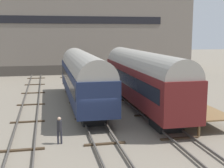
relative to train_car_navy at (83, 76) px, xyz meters
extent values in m
plane|color=slate|center=(0.00, -7.81, -2.86)|extent=(200.00, 200.00, 0.00)
cube|color=#4C4742|center=(-5.65, -7.81, -2.68)|extent=(0.08, 60.00, 0.16)
cube|color=#4C4742|center=(-4.21, -7.81, -2.68)|extent=(0.08, 60.00, 0.16)
cube|color=#3D2D1E|center=(-4.93, -10.81, -2.81)|extent=(2.60, 0.24, 0.10)
cube|color=#3D2D1E|center=(-4.93, -4.81, -2.81)|extent=(2.60, 0.24, 0.10)
cube|color=#3D2D1E|center=(-4.93, 1.19, -2.81)|extent=(2.60, 0.24, 0.10)
cube|color=#3D2D1E|center=(-4.93, 7.19, -2.81)|extent=(2.60, 0.24, 0.10)
cube|color=#3D2D1E|center=(-4.93, 13.19, -2.81)|extent=(2.60, 0.24, 0.10)
cube|color=#3D2D1E|center=(-4.93, 19.19, -2.81)|extent=(2.60, 0.24, 0.10)
cube|color=#4C4742|center=(-0.72, -7.81, -2.68)|extent=(0.08, 60.00, 0.16)
cube|color=#4C4742|center=(0.72, -7.81, -2.68)|extent=(0.08, 60.00, 0.16)
cube|color=#3D2D1E|center=(0.00, -10.81, -2.81)|extent=(2.60, 0.24, 0.10)
cube|color=#3D2D1E|center=(0.00, -4.81, -2.81)|extent=(2.60, 0.24, 0.10)
cube|color=#3D2D1E|center=(0.00, 1.19, -2.81)|extent=(2.60, 0.24, 0.10)
cube|color=#3D2D1E|center=(0.00, 7.19, -2.81)|extent=(2.60, 0.24, 0.10)
cube|color=#3D2D1E|center=(0.00, 13.19, -2.81)|extent=(2.60, 0.24, 0.10)
cube|color=#3D2D1E|center=(0.00, 19.19, -2.81)|extent=(2.60, 0.24, 0.10)
cube|color=#4C4742|center=(4.21, -7.81, -2.68)|extent=(0.08, 60.00, 0.16)
cube|color=#4C4742|center=(5.65, -7.81, -2.68)|extent=(0.08, 60.00, 0.16)
cube|color=#3D2D1E|center=(4.93, -10.81, -2.81)|extent=(2.60, 0.24, 0.10)
cube|color=#3D2D1E|center=(4.93, -4.81, -2.81)|extent=(2.60, 0.24, 0.10)
cube|color=#3D2D1E|center=(4.93, 1.19, -2.81)|extent=(2.60, 0.24, 0.10)
cube|color=#3D2D1E|center=(4.93, 7.19, -2.81)|extent=(2.60, 0.24, 0.10)
cube|color=#3D2D1E|center=(4.93, 13.19, -2.81)|extent=(2.60, 0.24, 0.10)
cube|color=#3D2D1E|center=(4.93, 19.19, -2.81)|extent=(2.60, 0.24, 0.10)
cube|color=black|center=(0.00, 5.77, -2.36)|extent=(1.80, 2.40, 1.00)
cube|color=black|center=(0.00, -5.77, -2.36)|extent=(1.80, 2.40, 1.00)
cube|color=#192342|center=(0.00, 0.00, -0.55)|extent=(3.03, 17.75, 2.62)
cube|color=black|center=(0.00, 0.00, -0.24)|extent=(3.07, 16.33, 0.94)
cylinder|color=gray|center=(0.00, 0.00, 0.76)|extent=(2.88, 17.39, 2.88)
cube|color=black|center=(4.93, 3.05, -2.36)|extent=(1.80, 2.40, 1.00)
cube|color=black|center=(4.93, -8.48, -2.36)|extent=(1.80, 2.40, 1.00)
cube|color=#5B1919|center=(4.93, -2.71, -0.42)|extent=(2.84, 17.73, 2.89)
cube|color=black|center=(4.93, -2.71, -0.07)|extent=(2.88, 16.32, 1.04)
cylinder|color=gray|center=(4.93, -2.71, 1.03)|extent=(2.70, 17.38, 2.70)
cube|color=brown|center=(7.74, -5.67, -1.82)|extent=(2.97, 10.14, 0.10)
cylinder|color=brown|center=(6.40, -10.59, -2.37)|extent=(0.20, 0.20, 0.99)
cylinder|color=brown|center=(6.40, -0.75, -2.37)|extent=(0.20, 0.20, 0.99)
cylinder|color=brown|center=(9.07, -0.75, -2.37)|extent=(0.20, 0.20, 0.99)
cylinder|color=brown|center=(6.40, -5.67, -2.37)|extent=(0.20, 0.20, 0.99)
cylinder|color=brown|center=(9.07, -5.67, -2.37)|extent=(0.20, 0.20, 0.99)
cube|color=brown|center=(7.35, -6.41, -1.34)|extent=(1.40, 0.40, 0.06)
cube|color=brown|center=(7.35, -6.24, -1.08)|extent=(1.40, 0.06, 0.45)
cube|color=black|center=(6.76, -6.41, -1.57)|extent=(0.06, 0.40, 0.40)
cube|color=black|center=(7.95, -6.41, -1.57)|extent=(0.06, 0.40, 0.40)
cylinder|color=#282833|center=(-2.81, -10.10, -2.45)|extent=(0.12, 0.12, 0.82)
cylinder|color=#282833|center=(-2.61, -10.10, -2.45)|extent=(0.12, 0.12, 0.82)
cylinder|color=#232328|center=(-2.71, -10.10, -1.70)|extent=(0.32, 0.32, 0.68)
sphere|color=tan|center=(-2.71, -10.10, -1.25)|extent=(0.22, 0.22, 0.22)
cube|color=#46403A|center=(2.04, 27.72, -2.05)|extent=(39.90, 10.49, 1.62)
cube|color=slate|center=(2.04, 27.72, 6.04)|extent=(39.90, 10.49, 14.57)
cube|color=black|center=(2.04, 22.42, 6.04)|extent=(27.93, 0.10, 1.20)
camera|label=1|loc=(-3.39, -28.89, 3.95)|focal=50.00mm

